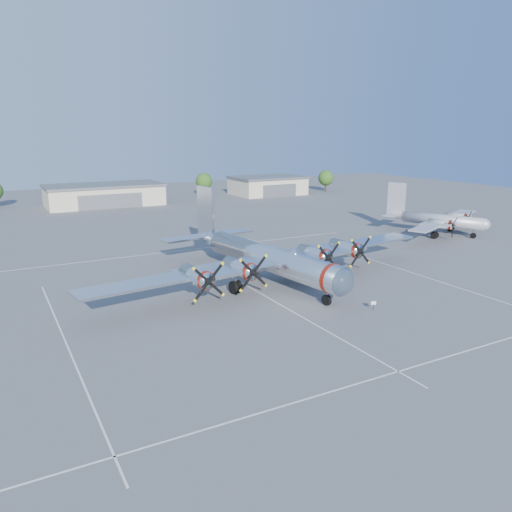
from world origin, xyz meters
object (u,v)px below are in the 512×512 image
hangar_center (104,195)px  hangar_east (268,185)px  tree_far_east (326,178)px  twin_engine_east (436,234)px  main_bomber_b29 (264,281)px  info_placard (373,304)px  tree_east (204,181)px

hangar_center → hangar_east: bearing=0.0°
hangar_east → tree_far_east: tree_far_east is taller
twin_engine_east → tree_far_east: bearing=47.5°
tree_far_east → main_bomber_b29: size_ratio=0.14×
info_placard → tree_east: bearing=99.1°
main_bomber_b29 → tree_east: bearing=64.5°
info_placard → main_bomber_b29: bearing=129.8°
tree_far_east → twin_engine_east: size_ratio=0.24×
main_bomber_b29 → info_placard: bearing=-79.6°
main_bomber_b29 → twin_engine_east: 43.86m
tree_east → main_bomber_b29: bearing=-108.0°
hangar_east → tree_east: bearing=161.5°
tree_far_east → info_placard: (-60.39, -90.51, -3.50)m
tree_far_east → hangar_east: bearing=174.4°
tree_east → twin_engine_east: tree_east is taller
hangar_center → info_placard: size_ratio=27.86×
main_bomber_b29 → info_placard: main_bomber_b29 is taller
tree_far_east → twin_engine_east: 68.90m
tree_east → twin_engine_east: (15.34, -72.93, -4.22)m
main_bomber_b29 → tree_far_east: bearing=41.8°
hangar_east → twin_engine_east: bearing=-92.3°
tree_far_east → info_placard: size_ratio=6.47×
hangar_center → tree_east: size_ratio=4.31×
hangar_center → twin_engine_east: bearing=-55.9°
tree_east → tree_far_east: (38.00, -8.00, 0.00)m
hangar_east → twin_engine_east: 67.00m
main_bomber_b29 → twin_engine_east: (42.54, 10.70, 0.00)m
hangar_center → tree_east: bearing=11.4°
hangar_east → tree_east: tree_east is taller
tree_east → tree_far_east: same height
hangar_center → tree_east: 30.64m
twin_engine_east → tree_east: bearing=78.6°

